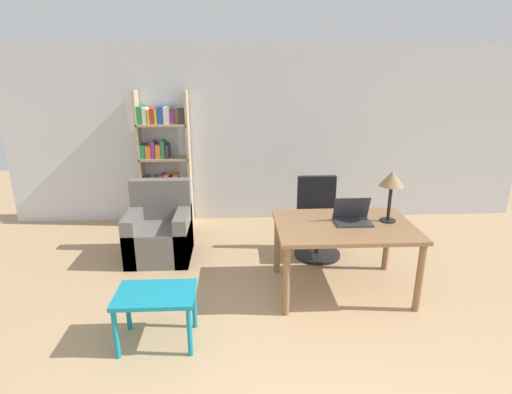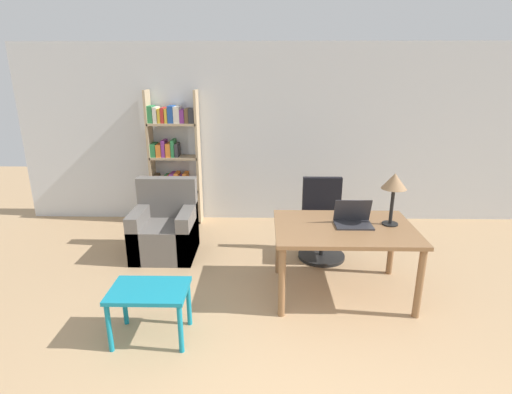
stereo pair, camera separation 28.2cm
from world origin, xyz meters
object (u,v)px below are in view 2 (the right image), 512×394
object	(u,v)px
table_lamp	(394,184)
bookshelf	(172,163)
office_chair	(322,224)
desk	(344,235)
side_table_blue	(149,297)
armchair	(165,231)
laptop	(353,220)

from	to	relation	value
table_lamp	bookshelf	xyz separation A→B (m)	(-2.72, 2.04, -0.26)
table_lamp	office_chair	xyz separation A→B (m)	(-0.57, 0.85, -0.78)
desk	office_chair	bearing A→B (deg)	95.30
table_lamp	bookshelf	distance (m)	3.41
bookshelf	office_chair	bearing A→B (deg)	-28.95
table_lamp	side_table_blue	size ratio (longest dim) A/B	0.81
table_lamp	armchair	bearing A→B (deg)	161.82
side_table_blue	armchair	bearing A→B (deg)	99.05
laptop	office_chair	bearing A→B (deg)	101.71
desk	armchair	distance (m)	2.32
laptop	armchair	world-z (taller)	laptop
laptop	table_lamp	xyz separation A→B (m)	(0.39, 0.02, 0.38)
desk	office_chair	size ratio (longest dim) A/B	1.42
desk	table_lamp	size ratio (longest dim) A/B	2.60
table_lamp	bookshelf	size ratio (longest dim) A/B	0.27
side_table_blue	laptop	bearing A→B (deg)	23.73
table_lamp	office_chair	size ratio (longest dim) A/B	0.55
laptop	table_lamp	distance (m)	0.55
office_chair	armchair	world-z (taller)	office_chair
laptop	office_chair	world-z (taller)	laptop
side_table_blue	armchair	world-z (taller)	armchair
table_lamp	office_chair	distance (m)	1.29
desk	laptop	xyz separation A→B (m)	(0.09, 0.05, 0.15)
side_table_blue	table_lamp	bearing A→B (deg)	20.42
desk	side_table_blue	xyz separation A→B (m)	(-1.83, -0.79, -0.26)
bookshelf	desk	bearing A→B (deg)	-43.40
laptop	bookshelf	bearing A→B (deg)	138.52
desk	laptop	distance (m)	0.19
table_lamp	side_table_blue	bearing A→B (deg)	-159.58
desk	table_lamp	distance (m)	0.73
laptop	side_table_blue	size ratio (longest dim) A/B	0.56
armchair	bookshelf	world-z (taller)	bookshelf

